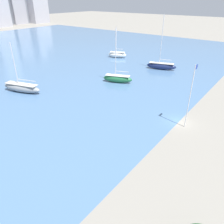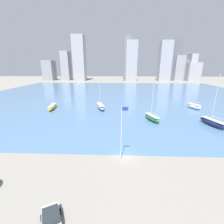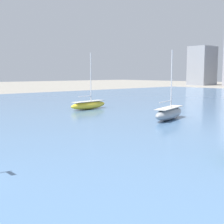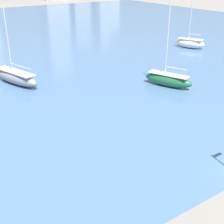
{
  "view_description": "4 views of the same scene",
  "coord_description": "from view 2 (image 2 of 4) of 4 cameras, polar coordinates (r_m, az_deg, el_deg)",
  "views": [
    {
      "loc": [
        -34.56,
        -11.17,
        20.15
      ],
      "look_at": [
        -7.63,
        9.48,
        2.21
      ],
      "focal_mm": 35.0,
      "sensor_mm": 36.0,
      "label": 1
    },
    {
      "loc": [
        -1.72,
        -27.26,
        17.89
      ],
      "look_at": [
        -3.34,
        15.38,
        4.75
      ],
      "focal_mm": 24.0,
      "sensor_mm": 36.0,
      "label": 2
    },
    {
      "loc": [
        23.14,
        -5.54,
        7.64
      ],
      "look_at": [
        2.18,
        12.83,
        4.17
      ],
      "focal_mm": 50.0,
      "sensor_mm": 36.0,
      "label": 3
    },
    {
      "loc": [
        -22.44,
        -11.99,
        16.74
      ],
      "look_at": [
        -7.63,
        10.22,
        4.33
      ],
      "focal_mm": 50.0,
      "sensor_mm": 36.0,
      "label": 4
    }
  ],
  "objects": [
    {
      "name": "ground_plane",
      "position": [
        32.65,
        5.04,
        -16.19
      ],
      "size": [
        500.0,
        500.0,
        0.0
      ],
      "primitive_type": "plane",
      "color": "gray"
    },
    {
      "name": "harbor_water",
      "position": [
        98.9,
        3.16,
        6.67
      ],
      "size": [
        180.0,
        140.0,
        0.0
      ],
      "color": "#4C7099",
      "rests_on": "ground_plane"
    },
    {
      "name": "flag_pole",
      "position": [
        28.44,
        3.68,
        -7.61
      ],
      "size": [
        1.24,
        0.14,
        11.04
      ],
      "color": "silver",
      "rests_on": "ground_plane"
    },
    {
      "name": "distant_city_skyline",
      "position": [
        198.07,
        7.41,
        17.56
      ],
      "size": [
        195.52,
        24.75,
        53.44
      ],
      "color": "#8E939E",
      "rests_on": "ground_plane"
    },
    {
      "name": "sailboat_gray",
      "position": [
        65.23,
        -4.42,
        2.13
      ],
      "size": [
        5.28,
        10.32,
        11.46
      ],
      "rotation": [
        0.0,
        0.0,
        0.3
      ],
      "color": "gray",
      "rests_on": "harbor_water"
    },
    {
      "name": "sailboat_navy",
      "position": [
        56.04,
        33.96,
        -3.32
      ],
      "size": [
        4.74,
        9.29,
        15.85
      ],
      "rotation": [
        0.0,
        0.0,
        0.31
      ],
      "color": "#19234C",
      "rests_on": "harbor_water"
    },
    {
      "name": "sailboat_green",
      "position": [
        52.59,
        15.0,
        -2.13
      ],
      "size": [
        4.76,
        7.92,
        13.47
      ],
      "rotation": [
        0.0,
        0.0,
        0.38
      ],
      "color": "#236B3D",
      "rests_on": "harbor_water"
    },
    {
      "name": "sailboat_white",
      "position": [
        74.38,
        28.78,
        1.92
      ],
      "size": [
        4.85,
        7.04,
        10.91
      ],
      "rotation": [
        0.0,
        0.0,
        0.42
      ],
      "color": "white",
      "rests_on": "harbor_water"
    },
    {
      "name": "sailboat_yellow",
      "position": [
        69.85,
        -21.77,
        1.84
      ],
      "size": [
        3.68,
        10.14,
        11.98
      ],
      "rotation": [
        0.0,
        0.0,
        0.14
      ],
      "color": "yellow",
      "rests_on": "harbor_water"
    },
    {
      "name": "parked_pickup_silver",
      "position": [
        22.2,
        -22.02,
        -34.45
      ],
      "size": [
        4.16,
        5.51,
        1.77
      ],
      "rotation": [
        0.0,
        0.0,
        0.48
      ],
      "color": "#B7B7BC",
      "rests_on": "ground_plane"
    }
  ]
}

